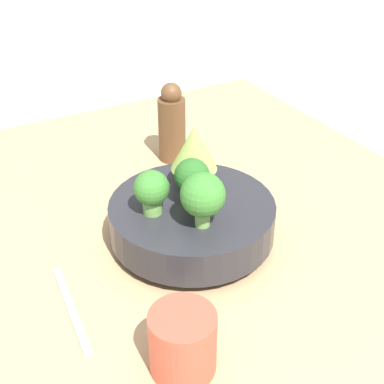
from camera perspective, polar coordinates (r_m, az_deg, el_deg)
The scene contains 10 objects.
ground_plane at distance 0.87m, azimuth -0.31°, elevation -5.34°, with size 6.00×6.00×0.00m, color beige.
table at distance 0.86m, azimuth -0.31°, elevation -4.48°, with size 1.01×0.89×0.03m.
bowl at distance 0.80m, azimuth 0.00°, elevation -2.91°, with size 0.25×0.25×0.07m.
broccoli_floret_center at distance 0.76m, azimuth 0.00°, elevation 1.52°, with size 0.05×0.05×0.07m.
romanesco_piece_far at distance 0.81m, azimuth 0.22°, elevation 4.64°, with size 0.07×0.07×0.10m.
broccoli_floret_front at distance 0.75m, azimuth -4.34°, elevation 0.21°, with size 0.05×0.05×0.07m.
broccoli_floret_right at distance 0.71m, azimuth 1.15°, elevation -0.41°, with size 0.06×0.06×0.08m.
cup at distance 0.62m, azimuth -1.01°, elevation -15.72°, with size 0.08×0.08×0.08m.
pepper_mill at distance 1.01m, azimuth -2.16°, elevation 7.23°, with size 0.05×0.05×0.15m.
fork at distance 0.73m, azimuth -12.80°, elevation -11.97°, with size 0.17×0.02×0.01m.
Camera 1 is at (0.60, -0.33, 0.53)m, focal length 50.00 mm.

